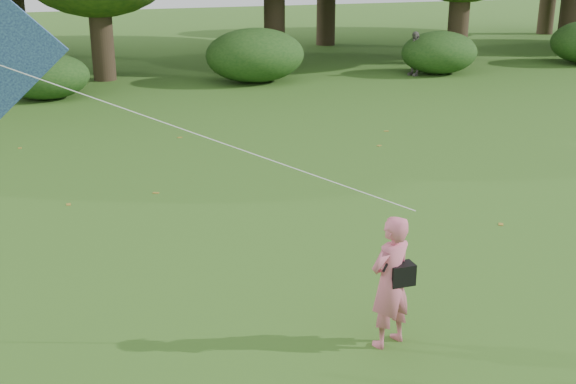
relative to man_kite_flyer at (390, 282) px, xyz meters
name	(u,v)px	position (x,y,z in m)	size (l,w,h in m)	color
ground	(429,354)	(0.36, -0.39, -0.83)	(100.00, 100.00, 0.00)	#265114
man_kite_flyer	(390,282)	(0.00, 0.00, 0.00)	(0.60, 0.39, 1.65)	#D5647C
bystander_right	(415,53)	(9.30, 16.97, -0.02)	(0.94, 0.39, 1.61)	slate
crossbody_bag	(401,273)	(0.12, -0.03, 0.11)	(0.43, 0.20, 0.68)	black
shrub_band	(149,64)	(-0.36, 17.22, 0.03)	(39.15, 3.22, 1.88)	#264919
fallen_leaves	(244,211)	(-0.45, 4.97, -0.82)	(10.30, 14.92, 0.01)	olive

